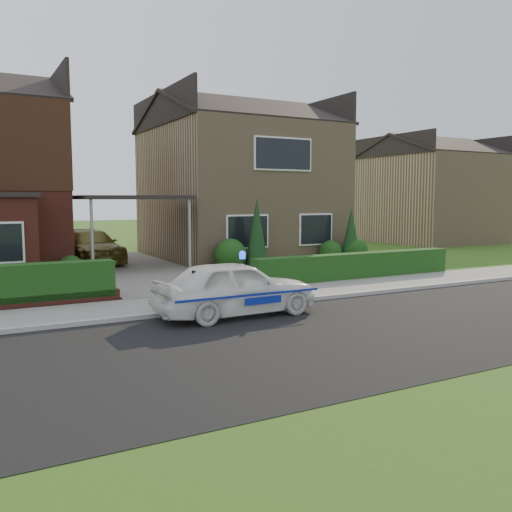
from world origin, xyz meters
TOP-DOWN VIEW (x-y plane):
  - ground at (0.00, 0.00)m, footprint 120.00×120.00m
  - road at (0.00, 0.00)m, footprint 60.00×6.00m
  - kerb at (0.00, 3.05)m, footprint 60.00×0.16m
  - sidewalk at (0.00, 4.10)m, footprint 60.00×2.00m
  - driveway at (0.00, 11.00)m, footprint 3.80×12.00m
  - house_right at (5.80, 13.99)m, footprint 7.50×8.06m
  - carport_link at (0.00, 10.95)m, footprint 3.80×3.00m
  - hedge_right at (5.80, 5.35)m, footprint 7.50×0.55m
  - shrub_left_mid at (-4.00, 9.30)m, footprint 1.32×1.32m
  - shrub_left_near at (-2.40, 9.60)m, footprint 0.84×0.84m
  - shrub_right_near at (3.20, 9.40)m, footprint 1.20×1.20m
  - shrub_right_mid at (7.80, 9.50)m, footprint 0.96×0.96m
  - shrub_right_far at (8.80, 9.20)m, footprint 1.08×1.08m
  - conifer_a at (4.20, 9.20)m, footprint 0.90×0.90m
  - conifer_b at (8.60, 9.20)m, footprint 0.90×0.90m
  - neighbour_right at (20.00, 16.00)m, footprint 6.50×7.00m
  - police_car at (-0.04, 2.40)m, footprint 3.42×3.76m
  - driveway_car at (-0.98, 13.46)m, footprint 2.16×4.58m
  - potted_plant_b at (-2.83, 6.00)m, footprint 0.53×0.52m

SIDE VIEW (x-z plane):
  - ground at x=0.00m, z-range 0.00..0.00m
  - road at x=0.00m, z-range -0.01..0.01m
  - hedge_right at x=5.80m, z-range -0.40..0.40m
  - sidewalk at x=0.00m, z-range 0.00..0.10m
  - kerb at x=0.00m, z-range 0.00..0.12m
  - driveway at x=0.00m, z-range 0.00..0.12m
  - potted_plant_b at x=-2.83m, z-range 0.00..0.75m
  - shrub_left_near at x=-2.40m, z-range 0.00..0.84m
  - shrub_right_mid at x=7.80m, z-range 0.00..0.96m
  - shrub_right_far at x=8.80m, z-range 0.00..1.08m
  - shrub_right_near at x=3.20m, z-range 0.00..1.20m
  - police_car at x=-0.04m, z-range -0.08..1.35m
  - shrub_left_mid at x=-4.00m, z-range 0.00..1.32m
  - driveway_car at x=-0.98m, z-range 0.12..1.41m
  - conifer_b at x=8.60m, z-range 0.00..2.20m
  - conifer_a at x=4.20m, z-range 0.00..2.60m
  - neighbour_right at x=20.00m, z-range 0.00..5.20m
  - carport_link at x=0.00m, z-range 1.27..4.04m
  - house_right at x=5.80m, z-range 0.04..7.29m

